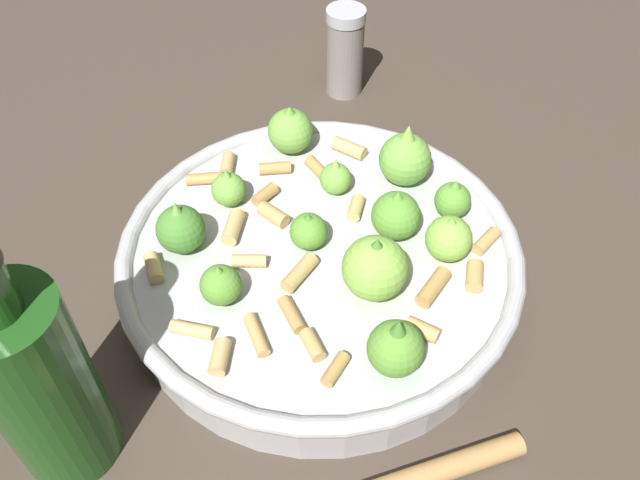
# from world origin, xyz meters

# --- Properties ---
(ground_plane) EXTENTS (2.40, 2.40, 0.00)m
(ground_plane) POSITION_xyz_m (0.00, 0.00, 0.00)
(ground_plane) COLOR #42382D
(cooking_pan) EXTENTS (0.31, 0.31, 0.10)m
(cooking_pan) POSITION_xyz_m (-0.00, -0.00, 0.03)
(cooking_pan) COLOR #B7B7BC
(cooking_pan) RESTS_ON ground
(pepper_shaker) EXTENTS (0.04, 0.04, 0.10)m
(pepper_shaker) POSITION_xyz_m (0.10, -0.26, 0.05)
(pepper_shaker) COLOR gray
(pepper_shaker) RESTS_ON ground
(olive_oil_bottle) EXTENTS (0.06, 0.06, 0.20)m
(olive_oil_bottle) POSITION_xyz_m (0.08, 0.20, 0.08)
(olive_oil_bottle) COLOR #1E4C19
(olive_oil_bottle) RESTS_ON ground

